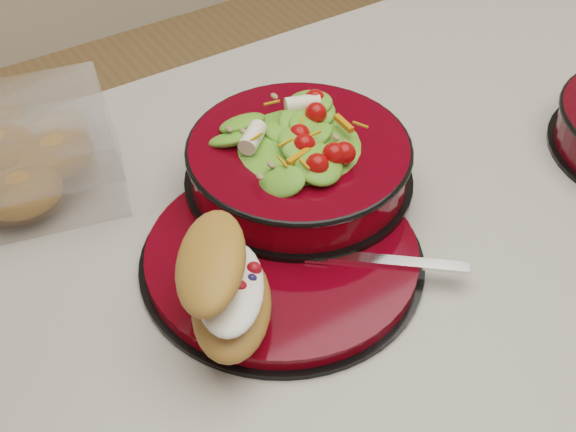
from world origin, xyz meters
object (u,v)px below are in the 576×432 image
croissant (227,285)px  fork (369,259)px  dinner_plate (283,256)px  pastry_box (6,161)px  salad_bowl (299,154)px

croissant → fork: bearing=-63.9°
dinner_plate → pastry_box: bearing=127.4°
salad_bowl → pastry_box: bearing=146.6°
salad_bowl → pastry_box: salad_bowl is taller
pastry_box → dinner_plate: bearing=-39.9°
croissant → pastry_box: croissant is taller
croissant → salad_bowl: bearing=-20.0°
dinner_plate → fork: bearing=-42.3°
fork → pastry_box: size_ratio=0.58×
dinner_plate → croissant: bearing=-153.0°
fork → pastry_box: pastry_box is taller
croissant → fork: croissant is taller
dinner_plate → pastry_box: 0.32m
dinner_plate → fork: fork is taller
fork → pastry_box: bearing=79.1°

